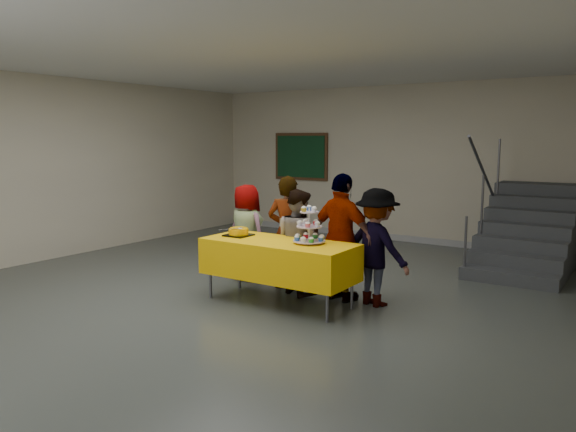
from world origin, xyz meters
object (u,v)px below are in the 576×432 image
Objects in this scene: cupcake_stand at (309,230)px; noticeboard at (301,157)px; bear_cake at (239,231)px; schoolchild_e at (377,247)px; schoolchild_c at (299,242)px; schoolchild_d at (342,238)px; schoolchild_b at (288,233)px; staircase at (530,235)px; schoolchild_a at (247,232)px; bake_table at (279,259)px.

cupcake_stand is 5.62m from noticeboard.
schoolchild_e is (1.63, 0.59, -0.13)m from bear_cake.
schoolchild_c is 0.63m from schoolchild_d.
staircase reaches higher than schoolchild_b.
schoolchild_c is at bearing 134.02° from cupcake_stand.
schoolchild_c is (-0.43, 0.45, -0.25)m from cupcake_stand.
schoolchild_a is at bearing 13.47° from schoolchild_e.
staircase is (2.16, 3.37, -0.19)m from schoolchild_c.
cupcake_stand is 0.52m from schoolchild_d.
schoolchild_c is at bearing 21.81° from schoolchild_e.
schoolchild_b reaches higher than bear_cake.
staircase is (3.18, 3.15, -0.19)m from schoolchild_a.
schoolchild_c is (0.25, -0.13, -0.08)m from schoolchild_b.
schoolchild_b reaches higher than cupcake_stand.
schoolchild_a is at bearing -135.21° from staircase.
bake_table is 1.30m from schoolchild_a.
schoolchild_a is 4.41m from noticeboard.
noticeboard is (-2.06, 4.71, 0.77)m from bear_cake.
bake_table is 0.54m from schoolchild_c.
schoolchild_d reaches higher than schoolchild_a.
staircase is at bearing 54.75° from bear_cake.
schoolchild_c reaches higher than bear_cake.
schoolchild_e is at bearing -152.41° from schoolchild_c.
staircase is (1.55, 3.35, -0.30)m from schoolchild_d.
cupcake_stand is 1.02m from bear_cake.
schoolchild_d is 5.37m from noticeboard.
schoolchild_c is (-0.05, 0.52, 0.12)m from bake_table.
schoolchild_a is at bearing 121.06° from bear_cake.
noticeboard reaches higher than schoolchild_a.
schoolchild_a is 0.90× the size of schoolchild_b.
schoolchild_b is (0.76, -0.09, 0.08)m from schoolchild_a.
schoolchild_e is at bearing -160.77° from schoolchild_d.
cupcake_stand is 0.85m from schoolchild_e.
schoolchild_d is (0.56, 0.55, 0.23)m from bake_table.
schoolchild_d is (1.63, -0.20, 0.11)m from schoolchild_a.
bake_table is 0.75m from schoolchild_b.
schoolchild_d reaches higher than schoolchild_e.
schoolchild_d is (0.62, 0.02, 0.11)m from schoolchild_c.
noticeboard reaches higher than cupcake_stand.
schoolchild_a is 1.04× the size of noticeboard.
schoolchild_b is at bearing 3.87° from schoolchild_d.
bake_table is at bearing -118.45° from staircase.
bake_table is at bearing -60.35° from noticeboard.
cupcake_stand is at bearing 3.39° from bear_cake.
schoolchild_e is at bearing 20.01° from bear_cake.
schoolchild_a reaches higher than bear_cake.
noticeboard reaches higher than schoolchild_b.
schoolchild_b is (0.32, 0.63, -0.08)m from bear_cake.
bear_cake is at bearing -176.61° from cupcake_stand.
schoolchild_e reaches higher than bake_table.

